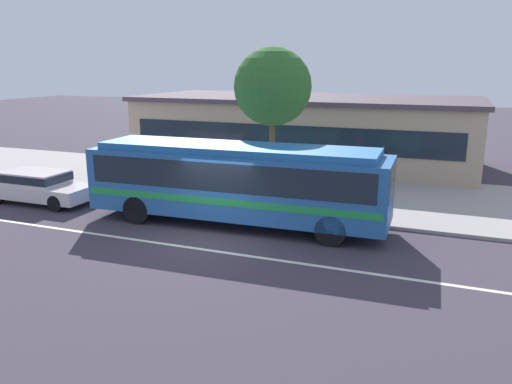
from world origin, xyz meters
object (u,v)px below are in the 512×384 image
at_px(transit_bus, 237,179).
at_px(sedan_behind_bus, 38,185).
at_px(street_tree_near_stop, 273,87).
at_px(bus_stop_sign, 365,174).
at_px(pedestrian_waiting_near_sign, 313,179).
at_px(pedestrian_walking_along_curb, 284,176).

relative_size(transit_bus, sedan_behind_bus, 2.32).
distance_m(sedan_behind_bus, street_tree_near_stop, 10.39).
distance_m(sedan_behind_bus, bus_stop_sign, 13.05).
xyz_separation_m(transit_bus, pedestrian_waiting_near_sign, (1.88, 3.19, -0.52)).
relative_size(pedestrian_waiting_near_sign, bus_stop_sign, 0.69).
xyz_separation_m(sedan_behind_bus, bus_stop_sign, (12.80, 2.38, 0.97)).
xyz_separation_m(sedan_behind_bus, pedestrian_walking_along_curb, (9.36, 3.69, 0.37)).
xyz_separation_m(transit_bus, sedan_behind_bus, (-8.73, -0.27, -0.92)).
bearing_deg(bus_stop_sign, sedan_behind_bus, -169.48).
xyz_separation_m(sedan_behind_bus, pedestrian_waiting_near_sign, (10.61, 3.47, 0.40)).
xyz_separation_m(pedestrian_walking_along_curb, street_tree_near_stop, (-0.82, 0.78, 3.50)).
height_order(pedestrian_waiting_near_sign, street_tree_near_stop, street_tree_near_stop).
xyz_separation_m(pedestrian_waiting_near_sign, bus_stop_sign, (2.18, -1.09, 0.58)).
bearing_deg(pedestrian_waiting_near_sign, bus_stop_sign, -26.58).
height_order(bus_stop_sign, street_tree_near_stop, street_tree_near_stop).
bearing_deg(pedestrian_waiting_near_sign, sedan_behind_bus, -161.90).
bearing_deg(pedestrian_walking_along_curb, sedan_behind_bus, -158.46).
relative_size(pedestrian_walking_along_curb, bus_stop_sign, 0.68).
relative_size(pedestrian_walking_along_curb, street_tree_near_stop, 0.27).
distance_m(pedestrian_waiting_near_sign, street_tree_near_stop, 4.17).
bearing_deg(street_tree_near_stop, transit_bus, -87.43).
relative_size(transit_bus, pedestrian_waiting_near_sign, 6.21).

